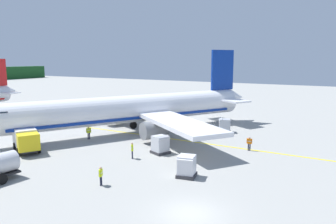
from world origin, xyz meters
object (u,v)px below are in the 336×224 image
at_px(cargo_container_near, 160,145).
at_px(crew_supervisor, 249,143).
at_px(airliner_foreground, 135,109).
at_px(service_truck_fuel, 26,138).
at_px(cargo_container_far, 224,126).
at_px(crew_loader_left, 101,174).
at_px(crew_loader_right, 132,149).
at_px(cargo_container_mid, 187,166).
at_px(crew_marshaller, 89,132).

relative_size(cargo_container_near, crew_supervisor, 1.38).
xyz_separation_m(airliner_foreground, service_truck_fuel, (-13.88, 5.46, -1.92)).
height_order(airliner_foreground, cargo_container_far, airliner_foreground).
distance_m(service_truck_fuel, crew_loader_left, 15.06).
xyz_separation_m(cargo_container_near, crew_loader_right, (-3.15, 1.59, 0.04)).
distance_m(service_truck_fuel, crew_loader_right, 12.95).
relative_size(service_truck_fuel, crew_supervisor, 3.83).
bearing_deg(crew_supervisor, crew_loader_left, 154.96).
bearing_deg(airliner_foreground, cargo_container_mid, -130.42).
distance_m(cargo_container_mid, cargo_container_far, 19.22).
relative_size(service_truck_fuel, crew_marshaller, 3.62).
bearing_deg(cargo_container_far, service_truck_fuel, 141.25).
bearing_deg(crew_loader_right, crew_marshaller, 68.05).
bearing_deg(crew_marshaller, cargo_container_near, -94.22).
distance_m(service_truck_fuel, cargo_container_mid, 19.94).
distance_m(crew_loader_right, crew_supervisor, 13.51).
relative_size(cargo_container_mid, crew_loader_right, 1.18).
xyz_separation_m(cargo_container_near, cargo_container_far, (13.76, -2.46, -0.04)).
relative_size(cargo_container_near, crew_loader_left, 1.38).
bearing_deg(service_truck_fuel, airliner_foreground, -21.46).
bearing_deg(airliner_foreground, crew_loader_right, -145.84).
distance_m(airliner_foreground, crew_loader_left, 20.02).
relative_size(service_truck_fuel, cargo_container_far, 2.77).
bearing_deg(service_truck_fuel, cargo_container_mid, -85.35).
bearing_deg(cargo_container_near, airliner_foreground, 50.24).
xyz_separation_m(airliner_foreground, cargo_container_far, (6.65, -11.02, -2.42)).
xyz_separation_m(crew_marshaller, crew_loader_left, (-11.39, -12.07, -0.06)).
distance_m(cargo_container_near, cargo_container_mid, 7.80).
bearing_deg(cargo_container_near, crew_loader_left, -176.95).
bearing_deg(cargo_container_far, crew_loader_left, 175.52).
distance_m(crew_marshaller, crew_supervisor, 20.49).
height_order(crew_marshaller, crew_loader_right, crew_loader_right).
distance_m(airliner_foreground, crew_marshaller, 7.32).
xyz_separation_m(cargo_container_near, crew_supervisor, (6.04, -8.31, -0.05)).
distance_m(airliner_foreground, crew_supervisor, 17.07).
relative_size(service_truck_fuel, crew_loader_left, 3.83).
bearing_deg(airliner_foreground, cargo_container_far, -58.90).
height_order(crew_loader_left, crew_loader_right, crew_loader_right).
height_order(cargo_container_near, crew_supervisor, cargo_container_near).
xyz_separation_m(airliner_foreground, cargo_container_near, (-7.12, -8.55, -2.39)).
xyz_separation_m(cargo_container_near, crew_loader_left, (-10.54, -0.56, -0.04)).
relative_size(service_truck_fuel, cargo_container_near, 2.78).
xyz_separation_m(service_truck_fuel, crew_supervisor, (12.81, -22.32, -0.52)).
distance_m(airliner_foreground, crew_loader_right, 12.63).
relative_size(cargo_container_mid, crew_marshaller, 1.20).
xyz_separation_m(crew_loader_right, crew_supervisor, (9.19, -9.90, -0.08)).
height_order(service_truck_fuel, cargo_container_mid, service_truck_fuel).
xyz_separation_m(cargo_container_mid, crew_marshaller, (6.00, 17.37, 0.03)).
height_order(crew_loader_right, crew_supervisor, crew_loader_right).
xyz_separation_m(airliner_foreground, crew_supervisor, (-1.07, -16.87, -2.43)).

